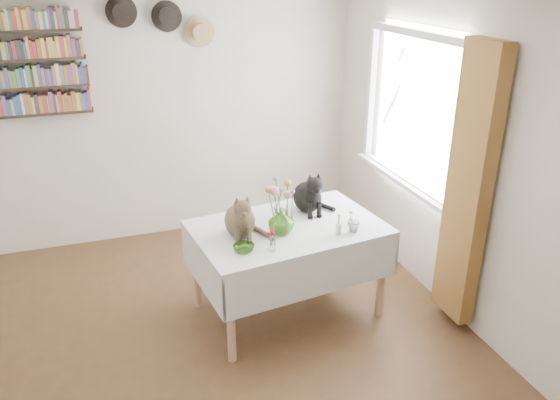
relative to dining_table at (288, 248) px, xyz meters
name	(u,v)px	position (x,y,z in m)	size (l,w,h in m)	color
room	(205,204)	(-0.72, -0.45, 0.67)	(4.08, 4.58, 2.58)	brown
window	(412,123)	(1.25, 0.35, 0.81)	(0.12, 1.52, 1.32)	white
curtain	(468,189)	(1.18, -0.57, 0.57)	(0.12, 0.38, 2.10)	brown
dining_table	(288,248)	(0.00, 0.00, 0.00)	(1.55, 1.10, 0.77)	white
tabby_cat	(239,212)	(-0.39, -0.02, 0.38)	(0.25, 0.31, 0.37)	brown
black_cat	(307,189)	(0.25, 0.23, 0.38)	(0.25, 0.32, 0.37)	black
flower_vase	(281,221)	(-0.09, -0.09, 0.29)	(0.20, 0.20, 0.20)	#83C946
green_bowl	(244,248)	(-0.43, -0.28, 0.21)	(0.15, 0.15, 0.05)	#83C946
drinking_glass	(353,227)	(0.44, -0.25, 0.23)	(0.09, 0.09, 0.09)	white
candlestick	(339,228)	(0.31, -0.25, 0.24)	(0.04, 0.04, 0.16)	white
berry_jar	(272,238)	(-0.24, -0.34, 0.29)	(0.06, 0.06, 0.22)	white
porcelain_figurine	(351,217)	(0.50, -0.08, 0.23)	(0.05, 0.05, 0.09)	white
flower_bouquet	(281,191)	(-0.09, -0.08, 0.53)	(0.17, 0.13, 0.39)	#4C7233
bookshelf_unit	(26,64)	(-1.82, 1.71, 1.26)	(1.00, 0.16, 0.91)	black
wall_hats	(164,20)	(-0.60, 1.74, 1.58)	(0.98, 0.09, 0.48)	black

